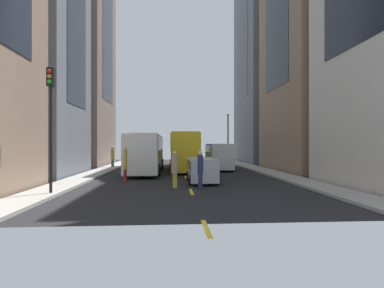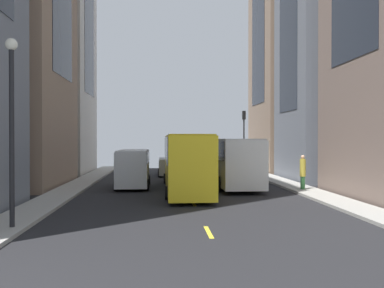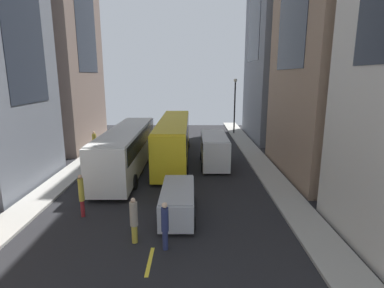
{
  "view_description": "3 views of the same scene",
  "coord_description": "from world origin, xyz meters",
  "px_view_note": "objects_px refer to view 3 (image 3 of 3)",
  "views": [
    {
      "loc": [
        -1.03,
        -29.99,
        2.52
      ],
      "look_at": [
        1.08,
        1.8,
        2.56
      ],
      "focal_mm": 28.28,
      "sensor_mm": 36.0,
      "label": 1
    },
    {
      "loc": [
        1.74,
        29.22,
        3.31
      ],
      "look_at": [
        -0.58,
        -1.61,
        2.98
      ],
      "focal_mm": 40.3,
      "sensor_mm": 36.0,
      "label": 2
    },
    {
      "loc": [
        1.71,
        -24.93,
        7.36
      ],
      "look_at": [
        1.77,
        -2.17,
        2.2
      ],
      "focal_mm": 28.45,
      "sensor_mm": 36.0,
      "label": 3
    }
  ],
  "objects_px": {
    "pedestrian_walking_far": "(133,219)",
    "pedestrian_crossing_mid": "(81,194)",
    "car_silver_0": "(177,200)",
    "streetcar_yellow": "(173,136)",
    "pedestrian_crossing_near": "(94,142)",
    "city_bus_white": "(126,146)",
    "delivery_van_white": "(214,148)",
    "pedestrian_waiting_curb": "(164,224)"
  },
  "relations": [
    {
      "from": "pedestrian_walking_far",
      "to": "pedestrian_crossing_mid",
      "type": "relative_size",
      "value": 0.92
    },
    {
      "from": "car_silver_0",
      "to": "streetcar_yellow",
      "type": "bearing_deg",
      "value": 94.37
    },
    {
      "from": "pedestrian_walking_far",
      "to": "pedestrian_crossing_near",
      "type": "xyz_separation_m",
      "value": [
        -6.46,
        15.07,
        0.16
      ]
    },
    {
      "from": "pedestrian_crossing_mid",
      "to": "city_bus_white",
      "type": "bearing_deg",
      "value": 158.07
    },
    {
      "from": "streetcar_yellow",
      "to": "pedestrian_walking_far",
      "type": "relative_size",
      "value": 6.55
    },
    {
      "from": "delivery_van_white",
      "to": "pedestrian_crossing_near",
      "type": "xyz_separation_m",
      "value": [
        -10.88,
        3.09,
        -0.21
      ]
    },
    {
      "from": "pedestrian_crossing_near",
      "to": "pedestrian_crossing_mid",
      "type": "bearing_deg",
      "value": -74.46
    },
    {
      "from": "pedestrian_walking_far",
      "to": "pedestrian_crossing_near",
      "type": "bearing_deg",
      "value": -143.04
    },
    {
      "from": "pedestrian_crossing_near",
      "to": "delivery_van_white",
      "type": "bearing_deg",
      "value": -14.82
    },
    {
      "from": "delivery_van_white",
      "to": "pedestrian_crossing_mid",
      "type": "distance_m",
      "value": 12.12
    },
    {
      "from": "pedestrian_waiting_curb",
      "to": "city_bus_white",
      "type": "bearing_deg",
      "value": -10.06
    },
    {
      "from": "pedestrian_waiting_curb",
      "to": "pedestrian_crossing_mid",
      "type": "height_order",
      "value": "pedestrian_crossing_mid"
    },
    {
      "from": "pedestrian_waiting_curb",
      "to": "car_silver_0",
      "type": "bearing_deg",
      "value": -36.44
    },
    {
      "from": "car_silver_0",
      "to": "pedestrian_walking_far",
      "type": "height_order",
      "value": "pedestrian_walking_far"
    },
    {
      "from": "car_silver_0",
      "to": "pedestrian_walking_far",
      "type": "relative_size",
      "value": 2.08
    },
    {
      "from": "pedestrian_waiting_curb",
      "to": "pedestrian_crossing_mid",
      "type": "relative_size",
      "value": 0.93
    },
    {
      "from": "city_bus_white",
      "to": "pedestrian_crossing_mid",
      "type": "bearing_deg",
      "value": -95.32
    },
    {
      "from": "pedestrian_waiting_curb",
      "to": "pedestrian_crossing_near",
      "type": "height_order",
      "value": "pedestrian_crossing_near"
    },
    {
      "from": "pedestrian_crossing_near",
      "to": "pedestrian_waiting_curb",
      "type": "bearing_deg",
      "value": -62.17
    },
    {
      "from": "delivery_van_white",
      "to": "city_bus_white",
      "type": "bearing_deg",
      "value": -168.53
    },
    {
      "from": "streetcar_yellow",
      "to": "pedestrian_crossing_near",
      "type": "height_order",
      "value": "streetcar_yellow"
    },
    {
      "from": "city_bus_white",
      "to": "delivery_van_white",
      "type": "bearing_deg",
      "value": 11.47
    },
    {
      "from": "streetcar_yellow",
      "to": "pedestrian_crossing_mid",
      "type": "relative_size",
      "value": 6.0
    },
    {
      "from": "pedestrian_crossing_near",
      "to": "city_bus_white",
      "type": "bearing_deg",
      "value": -47.46
    },
    {
      "from": "car_silver_0",
      "to": "pedestrian_waiting_curb",
      "type": "distance_m",
      "value": 3.22
    },
    {
      "from": "pedestrian_waiting_curb",
      "to": "pedestrian_crossing_mid",
      "type": "xyz_separation_m",
      "value": [
        -4.66,
        3.13,
        0.1
      ]
    },
    {
      "from": "streetcar_yellow",
      "to": "pedestrian_crossing_near",
      "type": "distance_m",
      "value": 7.57
    },
    {
      "from": "streetcar_yellow",
      "to": "delivery_van_white",
      "type": "bearing_deg",
      "value": -28.47
    },
    {
      "from": "delivery_van_white",
      "to": "pedestrian_waiting_curb",
      "type": "relative_size",
      "value": 2.58
    },
    {
      "from": "streetcar_yellow",
      "to": "pedestrian_crossing_mid",
      "type": "distance_m",
      "value": 12.06
    },
    {
      "from": "pedestrian_waiting_curb",
      "to": "pedestrian_crossing_near",
      "type": "xyz_separation_m",
      "value": [
        -7.89,
        15.62,
        0.13
      ]
    },
    {
      "from": "pedestrian_crossing_mid",
      "to": "pedestrian_walking_far",
      "type": "bearing_deg",
      "value": 34.81
    },
    {
      "from": "city_bus_white",
      "to": "delivery_van_white",
      "type": "relative_size",
      "value": 2.3
    },
    {
      "from": "city_bus_white",
      "to": "streetcar_yellow",
      "type": "distance_m",
      "value": 4.76
    },
    {
      "from": "car_silver_0",
      "to": "pedestrian_crossing_near",
      "type": "xyz_separation_m",
      "value": [
        -8.28,
        12.43,
        0.36
      ]
    },
    {
      "from": "pedestrian_walking_far",
      "to": "pedestrian_waiting_curb",
      "type": "bearing_deg",
      "value": 82.65
    },
    {
      "from": "car_silver_0",
      "to": "pedestrian_crossing_mid",
      "type": "bearing_deg",
      "value": -179.35
    },
    {
      "from": "pedestrian_crossing_mid",
      "to": "delivery_van_white",
      "type": "bearing_deg",
      "value": 124.24
    },
    {
      "from": "car_silver_0",
      "to": "pedestrian_walking_far",
      "type": "xyz_separation_m",
      "value": [
        -1.82,
        -2.64,
        0.2
      ]
    },
    {
      "from": "city_bus_white",
      "to": "delivery_van_white",
      "type": "height_order",
      "value": "city_bus_white"
    },
    {
      "from": "car_silver_0",
      "to": "pedestrian_waiting_curb",
      "type": "height_order",
      "value": "pedestrian_waiting_curb"
    },
    {
      "from": "city_bus_white",
      "to": "car_silver_0",
      "type": "distance_m",
      "value": 9.09
    }
  ]
}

